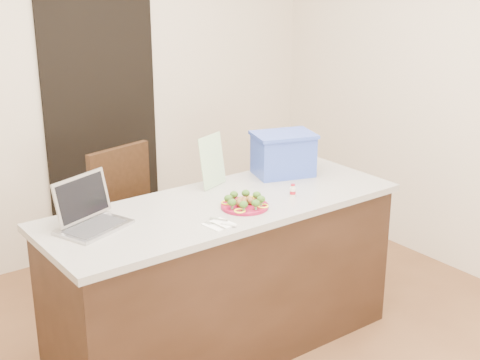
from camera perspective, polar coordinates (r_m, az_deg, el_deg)
room_shell at (r=3.34m, az=0.98°, el=8.11°), size 4.00×4.00×4.00m
doorway at (r=5.19m, az=-11.65°, el=4.58°), size 0.90×0.02×2.00m
island at (r=3.91m, az=-1.37°, el=-8.26°), size 2.06×0.76×0.92m
plate at (r=3.65m, az=0.40°, el=-2.22°), size 0.26×0.26×0.02m
meatballs at (r=3.64m, az=0.35°, el=-1.84°), size 0.11×0.10×0.04m
broccoli at (r=3.63m, az=0.40°, el=-1.61°), size 0.23×0.23×0.04m
pepper_rings at (r=3.64m, az=0.40°, el=-2.08°), size 0.22×0.22×0.01m
napkin at (r=3.42m, az=-1.80°, el=-3.82°), size 0.15×0.15×0.01m
fork at (r=3.41m, az=-2.13°, el=-3.78°), size 0.03×0.14×0.00m
knife at (r=3.42m, az=-1.23°, el=-3.68°), size 0.06×0.17×0.01m
yogurt_bottle at (r=3.82m, az=4.52°, el=-0.96°), size 0.03×0.03×0.07m
laptop at (r=3.48m, az=-12.82°, el=-2.76°), size 0.41×0.38×0.25m
leaflet at (r=3.95m, az=-2.39°, el=1.64°), size 0.22×0.12×0.31m
blue_box at (r=4.16m, az=3.71°, el=2.25°), size 0.43×0.37×0.27m
chair at (r=4.38m, az=-9.37°, el=-3.37°), size 0.56×0.56×1.06m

